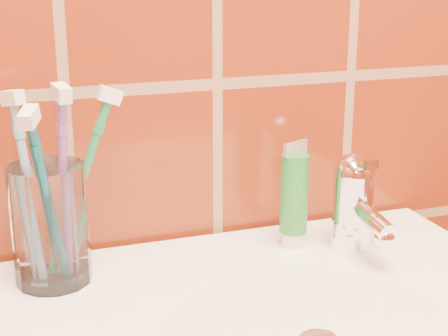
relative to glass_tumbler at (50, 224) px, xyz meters
name	(u,v)px	position (x,y,z in m)	size (l,w,h in m)	color
glass_tumbler	(50,224)	(0.00, 0.00, 0.00)	(0.08, 0.08, 0.13)	white
toothpaste_tube	(294,198)	(0.29, 0.00, 0.00)	(0.04, 0.03, 0.13)	white
faucet	(355,200)	(0.35, -0.03, 0.00)	(0.05, 0.11, 0.12)	white
toothbrush_0	(81,185)	(0.04, 0.01, 0.04)	(0.10, 0.03, 0.21)	#1E7443
toothbrush_1	(63,188)	(0.01, -0.01, 0.04)	(0.03, 0.05, 0.23)	#7A4391
toothbrush_2	(48,203)	(0.00, -0.03, 0.04)	(0.05, 0.08, 0.21)	#0B5261
toothbrush_3	(30,191)	(-0.02, 0.01, 0.04)	(0.04, 0.05, 0.22)	#78A9D5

